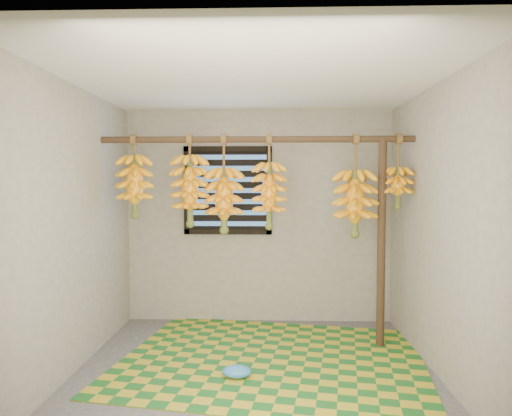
{
  "coord_description": "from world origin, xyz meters",
  "views": [
    {
      "loc": [
        0.14,
        -3.68,
        1.57
      ],
      "look_at": [
        0.0,
        0.55,
        1.35
      ],
      "focal_mm": 32.0,
      "sensor_mm": 36.0,
      "label": 1
    }
  ],
  "objects_px": {
    "plastic_bag": "(237,372)",
    "banana_bunch_f": "(398,187)",
    "support_post": "(381,244)",
    "banana_bunch_d": "(269,195)",
    "banana_bunch_e": "(355,203)",
    "banana_bunch_c": "(224,200)",
    "banana_bunch_b": "(190,191)",
    "banana_bunch_a": "(135,186)",
    "woven_mat": "(272,359)"
  },
  "relations": [
    {
      "from": "banana_bunch_a",
      "to": "banana_bunch_b",
      "type": "relative_size",
      "value": 0.9
    },
    {
      "from": "banana_bunch_e",
      "to": "banana_bunch_c",
      "type": "bearing_deg",
      "value": 180.0
    },
    {
      "from": "woven_mat",
      "to": "banana_bunch_e",
      "type": "height_order",
      "value": "banana_bunch_e"
    },
    {
      "from": "woven_mat",
      "to": "plastic_bag",
      "type": "bearing_deg",
      "value": -125.5
    },
    {
      "from": "plastic_bag",
      "to": "banana_bunch_e",
      "type": "distance_m",
      "value": 1.89
    },
    {
      "from": "banana_bunch_c",
      "to": "banana_bunch_e",
      "type": "xyz_separation_m",
      "value": [
        1.26,
        0.0,
        -0.03
      ]
    },
    {
      "from": "banana_bunch_b",
      "to": "woven_mat",
      "type": "bearing_deg",
      "value": -25.55
    },
    {
      "from": "banana_bunch_e",
      "to": "support_post",
      "type": "bearing_deg",
      "value": 0.0
    },
    {
      "from": "support_post",
      "to": "banana_bunch_d",
      "type": "distance_m",
      "value": 1.17
    },
    {
      "from": "support_post",
      "to": "banana_bunch_a",
      "type": "xyz_separation_m",
      "value": [
        -2.38,
        0.0,
        0.55
      ]
    },
    {
      "from": "banana_bunch_d",
      "to": "plastic_bag",
      "type": "bearing_deg",
      "value": -108.07
    },
    {
      "from": "banana_bunch_b",
      "to": "banana_bunch_f",
      "type": "distance_m",
      "value": 1.99
    },
    {
      "from": "plastic_bag",
      "to": "banana_bunch_a",
      "type": "xyz_separation_m",
      "value": [
        -1.05,
        0.79,
        1.49
      ]
    },
    {
      "from": "banana_bunch_d",
      "to": "banana_bunch_e",
      "type": "bearing_deg",
      "value": 0.0
    },
    {
      "from": "woven_mat",
      "to": "banana_bunch_b",
      "type": "distance_m",
      "value": 1.75
    },
    {
      "from": "support_post",
      "to": "banana_bunch_f",
      "type": "relative_size",
      "value": 2.8
    },
    {
      "from": "banana_bunch_b",
      "to": "support_post",
      "type": "bearing_deg",
      "value": 0.0
    },
    {
      "from": "banana_bunch_c",
      "to": "banana_bunch_d",
      "type": "distance_m",
      "value": 0.44
    },
    {
      "from": "support_post",
      "to": "banana_bunch_f",
      "type": "bearing_deg",
      "value": 0.0
    },
    {
      "from": "woven_mat",
      "to": "plastic_bag",
      "type": "distance_m",
      "value": 0.5
    },
    {
      "from": "plastic_bag",
      "to": "banana_bunch_f",
      "type": "xyz_separation_m",
      "value": [
        1.49,
        0.79,
        1.48
      ]
    },
    {
      "from": "support_post",
      "to": "banana_bunch_a",
      "type": "distance_m",
      "value": 2.45
    },
    {
      "from": "plastic_bag",
      "to": "banana_bunch_a",
      "type": "relative_size",
      "value": 0.3
    },
    {
      "from": "banana_bunch_a",
      "to": "banana_bunch_f",
      "type": "xyz_separation_m",
      "value": [
        2.53,
        0.0,
        -0.01
      ]
    },
    {
      "from": "woven_mat",
      "to": "banana_bunch_a",
      "type": "xyz_separation_m",
      "value": [
        -1.34,
        0.38,
        1.55
      ]
    },
    {
      "from": "plastic_bag",
      "to": "banana_bunch_b",
      "type": "height_order",
      "value": "banana_bunch_b"
    },
    {
      "from": "support_post",
      "to": "plastic_bag",
      "type": "height_order",
      "value": "support_post"
    },
    {
      "from": "banana_bunch_a",
      "to": "banana_bunch_f",
      "type": "bearing_deg",
      "value": 0.0
    },
    {
      "from": "banana_bunch_e",
      "to": "banana_bunch_a",
      "type": "bearing_deg",
      "value": 180.0
    },
    {
      "from": "banana_bunch_b",
      "to": "banana_bunch_c",
      "type": "bearing_deg",
      "value": 0.0
    },
    {
      "from": "banana_bunch_a",
      "to": "banana_bunch_f",
      "type": "relative_size",
      "value": 1.12
    },
    {
      "from": "plastic_bag",
      "to": "banana_bunch_a",
      "type": "height_order",
      "value": "banana_bunch_a"
    },
    {
      "from": "banana_bunch_e",
      "to": "banana_bunch_f",
      "type": "distance_m",
      "value": 0.43
    },
    {
      "from": "banana_bunch_e",
      "to": "plastic_bag",
      "type": "bearing_deg",
      "value": -143.9
    },
    {
      "from": "plastic_bag",
      "to": "banana_bunch_d",
      "type": "height_order",
      "value": "banana_bunch_d"
    },
    {
      "from": "banana_bunch_a",
      "to": "support_post",
      "type": "bearing_deg",
      "value": 0.0
    },
    {
      "from": "woven_mat",
      "to": "banana_bunch_e",
      "type": "bearing_deg",
      "value": 25.76
    },
    {
      "from": "woven_mat",
      "to": "banana_bunch_e",
      "type": "distance_m",
      "value": 1.64
    },
    {
      "from": "woven_mat",
      "to": "banana_bunch_e",
      "type": "xyz_separation_m",
      "value": [
        0.79,
        0.38,
        1.39
      ]
    },
    {
      "from": "banana_bunch_a",
      "to": "banana_bunch_f",
      "type": "height_order",
      "value": "same"
    },
    {
      "from": "banana_bunch_a",
      "to": "banana_bunch_d",
      "type": "bearing_deg",
      "value": -0.0
    },
    {
      "from": "woven_mat",
      "to": "banana_bunch_e",
      "type": "relative_size",
      "value": 2.7
    },
    {
      "from": "plastic_bag",
      "to": "banana_bunch_e",
      "type": "relative_size",
      "value": 0.25
    },
    {
      "from": "woven_mat",
      "to": "banana_bunch_d",
      "type": "height_order",
      "value": "banana_bunch_d"
    },
    {
      "from": "banana_bunch_c",
      "to": "banana_bunch_d",
      "type": "bearing_deg",
      "value": -0.0
    },
    {
      "from": "plastic_bag",
      "to": "banana_bunch_b",
      "type": "bearing_deg",
      "value": 122.83
    },
    {
      "from": "banana_bunch_d",
      "to": "banana_bunch_b",
      "type": "bearing_deg",
      "value": 180.0
    },
    {
      "from": "plastic_bag",
      "to": "banana_bunch_d",
      "type": "xyz_separation_m",
      "value": [
        0.26,
        0.79,
        1.41
      ]
    },
    {
      "from": "banana_bunch_d",
      "to": "banana_bunch_c",
      "type": "bearing_deg",
      "value": 180.0
    },
    {
      "from": "support_post",
      "to": "plastic_bag",
      "type": "xyz_separation_m",
      "value": [
        -1.34,
        -0.79,
        -0.94
      ]
    }
  ]
}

